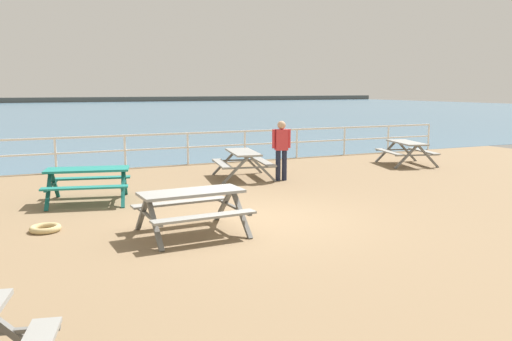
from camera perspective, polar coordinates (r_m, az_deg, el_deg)
ground_plane at (r=10.33m, az=-0.41°, el=-5.88°), size 30.00×24.00×0.20m
sea_band at (r=62.06m, az=-20.63°, el=6.06°), size 142.00×90.00×0.01m
distant_shoreline at (r=104.99m, az=-22.22°, el=6.93°), size 142.00×6.00×1.80m
seaward_railing at (r=17.45m, az=-10.77°, el=2.92°), size 23.07×0.07×1.08m
picnic_table_near_left at (r=9.21m, az=-7.04°, el=-3.40°), size 1.87×1.62×0.80m
picnic_table_near_right at (r=14.85m, az=-1.43°, el=1.38°), size 1.81×2.04×0.80m
picnic_table_far_left at (r=12.29m, az=-17.91°, el=-0.66°), size 2.09×1.87×0.80m
picnic_table_seaward at (r=18.21m, az=16.14°, el=2.44°), size 1.91×2.12×0.80m
visitor at (r=14.47m, az=2.79°, el=2.62°), size 0.52×0.28×1.66m
rope_coil at (r=10.17m, az=-22.04°, el=-5.88°), size 0.55×0.55×0.11m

